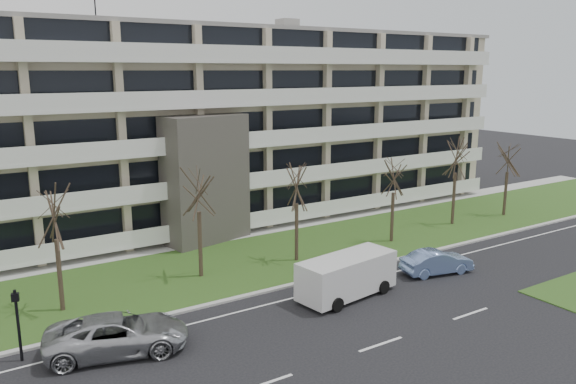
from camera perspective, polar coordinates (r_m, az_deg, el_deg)
ground at (r=26.38m, az=9.40°, el=-15.02°), size 160.00×160.00×0.00m
grass_verge at (r=36.23m, az=-4.52°, el=-7.09°), size 90.00×10.00×0.06m
curb at (r=32.16m, az=-0.26°, el=-9.56°), size 90.00×0.35×0.12m
sidewalk at (r=40.93m, az=-8.17°, el=-4.87°), size 90.00×2.00×0.08m
lane_edge_line at (r=31.02m, az=1.25°, el=-10.52°), size 90.00×0.12×0.01m
apartment_building at (r=45.65m, az=-12.05°, el=6.47°), size 60.50×15.10×18.75m
silver_pickup at (r=26.12m, az=-16.93°, el=-13.65°), size 6.58×4.34×1.68m
blue_sedan at (r=35.20m, az=14.88°, el=-6.88°), size 4.60×2.42×1.44m
white_van at (r=30.74m, az=6.10°, el=-8.13°), size 6.02×2.99×2.24m
pedestrian_signal at (r=26.39m, az=-25.80°, el=-11.28°), size 0.34×0.30×3.19m
tree_2 at (r=29.85m, az=-22.69°, el=-1.77°), size 3.39×3.39×6.79m
tree_3 at (r=32.59m, az=-9.12°, el=0.63°), size 3.56×3.56×7.12m
tree_4 at (r=35.04m, az=0.89°, el=1.12°), size 3.37×3.37×6.75m
tree_5 at (r=39.82m, az=10.72°, el=1.87°), size 3.20×3.20×6.40m
tree_6 at (r=45.46m, az=16.76°, el=3.89°), size 3.73×3.73×7.46m
tree_7 at (r=49.81m, az=21.50°, el=3.53°), size 3.33×3.33×6.66m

